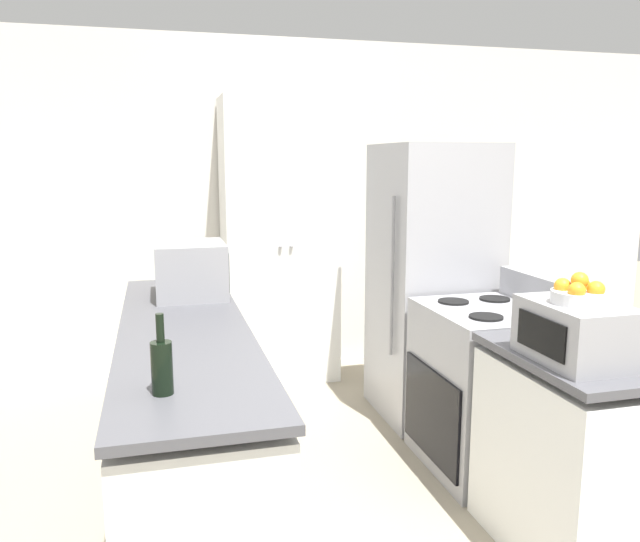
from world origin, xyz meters
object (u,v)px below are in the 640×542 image
Objects in this scene: pantry_cabinet at (279,242)px; fruit_bowl at (579,293)px; stove at (487,387)px; wine_bottle at (162,365)px; refrigerator at (432,282)px; toaster_oven at (576,332)px; microwave at (191,270)px.

pantry_cabinet is 2.68m from fruit_bowl.
wine_bottle is (-1.71, -0.82, 0.54)m from stove.
toaster_oven is (-0.15, -1.65, 0.12)m from refrigerator.
refrigerator reaches higher than microwave.
microwave is at bearing 131.29° from toaster_oven.
pantry_cabinet is at bearing 54.39° from microwave.
toaster_oven reaches higher than stove.
wine_bottle is (-0.90, -2.53, -0.07)m from pantry_cabinet.
toaster_oven is 2.09× the size of fruit_bowl.
fruit_bowl is at bearing -99.48° from stove.
microwave is 1.05× the size of toaster_oven.
stove is 1.05m from toaster_oven.
pantry_cabinet is 1.26m from refrigerator.
stove is 0.88m from refrigerator.
stove is 3.77× the size of wine_bottle.
pantry_cabinet is 7.61× the size of wine_bottle.
fruit_bowl reaches higher than stove.
wine_bottle is at bearing -154.34° from stove.
microwave is (-0.72, -1.00, -0.01)m from pantry_cabinet.
stove is 5.13× the size of fruit_bowl.
pantry_cabinet is 1.99m from stove.
microwave is at bearing 130.82° from fruit_bowl.
toaster_oven is at bearing -98.86° from stove.
refrigerator is 8.63× the size of fruit_bowl.
toaster_oven is at bearing -1.95° from wine_bottle.
toaster_oven is at bearing -75.34° from pantry_cabinet.
wine_bottle reaches higher than stove.
refrigerator is (0.83, -0.94, -0.18)m from pantry_cabinet.
fruit_bowl is (1.56, -0.07, 0.18)m from wine_bottle.
microwave is 2.11m from fruit_bowl.
wine_bottle is at bearing -96.84° from microwave.
microwave is 2.11m from toaster_oven.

